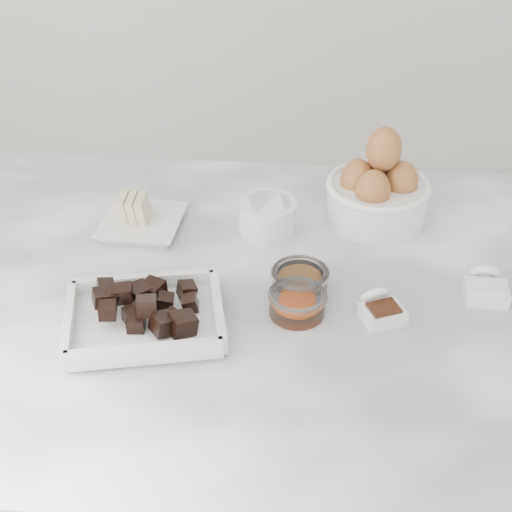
{
  "coord_description": "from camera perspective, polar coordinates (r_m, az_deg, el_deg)",
  "views": [
    {
      "loc": [
        0.1,
        -0.83,
        1.59
      ],
      "look_at": [
        0.02,
        0.03,
        0.98
      ],
      "focal_mm": 50.0,
      "sensor_mm": 36.0,
      "label": 1
    }
  ],
  "objects": [
    {
      "name": "honey_bowl",
      "position": [
        1.05,
        3.53,
        -1.96
      ],
      "size": [
        0.09,
        0.09,
        0.04
      ],
      "color": "white",
      "rests_on": "marble_slab"
    },
    {
      "name": "vanilla_spoon",
      "position": [
        1.02,
        9.94,
        -4.21
      ],
      "size": [
        0.07,
        0.08,
        0.04
      ],
      "color": "white",
      "rests_on": "marble_slab"
    },
    {
      "name": "marble_slab",
      "position": [
        1.07,
        -1.21,
        -3.48
      ],
      "size": [
        1.2,
        0.8,
        0.04
      ],
      "primitive_type": "cube",
      "color": "white",
      "rests_on": "cabinet"
    },
    {
      "name": "egg_bowl",
      "position": [
        1.21,
        9.73,
        5.18
      ],
      "size": [
        0.18,
        0.18,
        0.17
      ],
      "color": "white",
      "rests_on": "marble_slab"
    },
    {
      "name": "salt_spoon",
      "position": [
        1.09,
        17.91,
        -2.38
      ],
      "size": [
        0.06,
        0.08,
        0.05
      ],
      "color": "white",
      "rests_on": "marble_slab"
    },
    {
      "name": "chocolate_dish",
      "position": [
        0.99,
        -8.94,
        -4.64
      ],
      "size": [
        0.25,
        0.21,
        0.06
      ],
      "color": "white",
      "rests_on": "marble_slab"
    },
    {
      "name": "butter_plate",
      "position": [
        1.21,
        -9.23,
        3.12
      ],
      "size": [
        0.14,
        0.14,
        0.05
      ],
      "color": "white",
      "rests_on": "marble_slab"
    },
    {
      "name": "sugar_ramekin",
      "position": [
        1.17,
        0.93,
        3.23
      ],
      "size": [
        0.1,
        0.1,
        0.06
      ],
      "color": "white",
      "rests_on": "marble_slab"
    },
    {
      "name": "zest_bowl",
      "position": [
        1.01,
        3.32,
        -3.69
      ],
      "size": [
        0.08,
        0.08,
        0.04
      ],
      "color": "white",
      "rests_on": "marble_slab"
    },
    {
      "name": "cabinet",
      "position": [
        1.42,
        -0.97,
        -18.46
      ],
      "size": [
        1.1,
        0.7,
        0.9
      ],
      "primitive_type": "cube",
      "color": "beige",
      "rests_on": "ground"
    }
  ]
}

